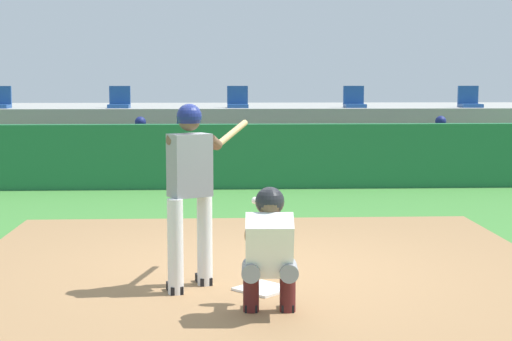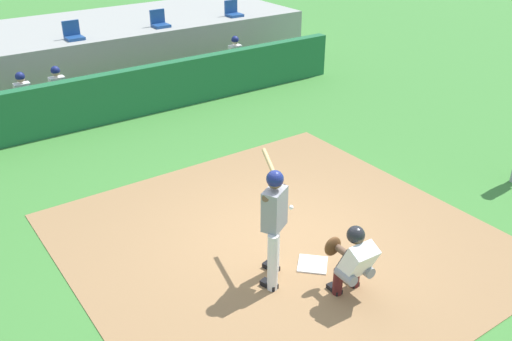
{
  "view_description": "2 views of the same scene",
  "coord_description": "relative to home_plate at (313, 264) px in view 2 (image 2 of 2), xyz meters",
  "views": [
    {
      "loc": [
        -0.42,
        -8.3,
        2.04
      ],
      "look_at": [
        0.0,
        0.7,
        1.0
      ],
      "focal_mm": 55.97,
      "sensor_mm": 36.0,
      "label": 1
    },
    {
      "loc": [
        -4.68,
        -5.96,
        5.19
      ],
      "look_at": [
        0.0,
        0.7,
        1.0
      ],
      "focal_mm": 39.22,
      "sensor_mm": 36.0,
      "label": 2
    }
  ],
  "objects": [
    {
      "name": "dugout_player_0",
      "position": [
        -1.96,
        8.14,
        0.65
      ],
      "size": [
        0.49,
        0.7,
        1.3
      ],
      "color": "#939399",
      "rests_on": "ground"
    },
    {
      "name": "stadium_seat_3",
      "position": [
        2.6,
        10.18,
        1.51
      ],
      "size": [
        0.46,
        0.46,
        0.48
      ],
      "color": "#1E478C",
      "rests_on": "stands_platform"
    },
    {
      "name": "home_plate",
      "position": [
        0.0,
        0.0,
        0.0
      ],
      "size": [
        0.62,
        0.62,
        0.02
      ],
      "primitive_type": "cube",
      "rotation": [
        0.0,
        0.0,
        0.79
      ],
      "color": "white",
      "rests_on": "dirt_infield"
    },
    {
      "name": "dugout_player_2",
      "position": [
        4.02,
        8.14,
        0.65
      ],
      "size": [
        0.49,
        0.7,
        1.3
      ],
      "color": "#939399",
      "rests_on": "ground"
    },
    {
      "name": "stands_platform",
      "position": [
        0.0,
        11.7,
        0.68
      ],
      "size": [
        15.0,
        4.4,
        1.4
      ],
      "primitive_type": "cube",
      "color": "#9E9E99",
      "rests_on": "ground"
    },
    {
      "name": "stadium_seat_2",
      "position": [
        0.0,
        10.18,
        1.51
      ],
      "size": [
        0.46,
        0.46,
        0.48
      ],
      "color": "#1E478C",
      "rests_on": "stands_platform"
    },
    {
      "name": "dirt_infield",
      "position": [
        0.0,
        0.8,
        -0.02
      ],
      "size": [
        6.4,
        6.4,
        0.01
      ],
      "primitive_type": "cube",
      "color": "#9E754C",
      "rests_on": "ground"
    },
    {
      "name": "ground_plane",
      "position": [
        0.0,
        0.8,
        -0.02
      ],
      "size": [
        80.0,
        80.0,
        0.0
      ],
      "primitive_type": "plane",
      "color": "#428438"
    },
    {
      "name": "dugout_player_1",
      "position": [
        -1.14,
        8.14,
        0.65
      ],
      "size": [
        0.49,
        0.7,
        1.3
      ],
      "color": "#939399",
      "rests_on": "ground"
    },
    {
      "name": "batter_at_plate",
      "position": [
        -0.68,
        0.09,
        1.01
      ],
      "size": [
        0.83,
        1.29,
        1.8
      ],
      "color": "silver",
      "rests_on": "ground"
    },
    {
      "name": "dugout_bench",
      "position": [
        0.0,
        8.3,
        0.2
      ],
      "size": [
        11.8,
        0.44,
        0.45
      ],
      "primitive_type": "cube",
      "color": "olive",
      "rests_on": "ground"
    },
    {
      "name": "catcher_crouched",
      "position": [
        0.0,
        -0.8,
        0.59
      ],
      "size": [
        0.49,
        1.67,
        1.13
      ],
      "color": "gray",
      "rests_on": "ground"
    },
    {
      "name": "stadium_seat_4",
      "position": [
        5.2,
        10.18,
        1.51
      ],
      "size": [
        0.46,
        0.46,
        0.48
      ],
      "color": "#1E478C",
      "rests_on": "stands_platform"
    },
    {
      "name": "dugout_wall",
      "position": [
        0.0,
        7.3,
        0.58
      ],
      "size": [
        13.0,
        0.3,
        1.2
      ],
      "primitive_type": "cube",
      "color": "#1E6638",
      "rests_on": "ground"
    }
  ]
}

